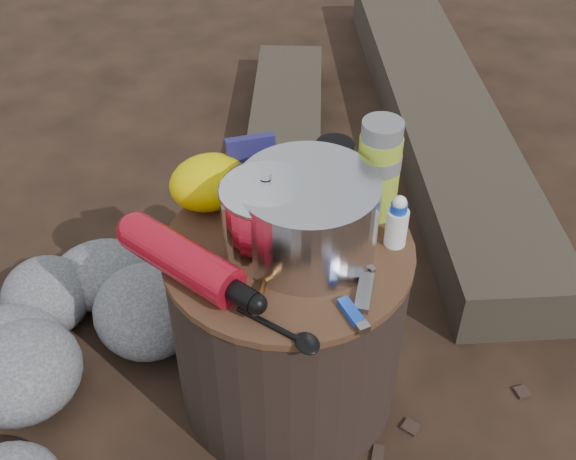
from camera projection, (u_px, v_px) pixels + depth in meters
name	position (u px, v px, depth m)	size (l,w,h in m)	color
ground	(288.00, 387.00, 1.61)	(60.00, 60.00, 0.00)	black
stump	(288.00, 324.00, 1.47)	(0.48, 0.48, 0.44)	black
rock_ring	(97.00, 411.00, 1.45)	(0.45, 0.99, 0.20)	slate
log_main	(438.00, 113.00, 2.36)	(0.31, 1.85, 0.16)	#342D23
log_small	(284.00, 152.00, 2.23)	(0.23, 1.26, 0.11)	#342D23
foil_windscreen	(308.00, 216.00, 1.27)	(0.26, 0.26, 0.16)	silver
camping_pot	(267.00, 214.00, 1.27)	(0.17, 0.17, 0.17)	white
fuel_bottle	(182.00, 259.00, 1.24)	(0.08, 0.31, 0.08)	#B41023
thermos	(379.00, 169.00, 1.34)	(0.08, 0.08, 0.20)	#A8C82F
travel_mug	(334.00, 167.00, 1.42)	(0.07, 0.07, 0.11)	black
stuff_sack	(209.00, 182.00, 1.39)	(0.16, 0.13, 0.11)	#F2D400
food_pouch	(252.00, 165.00, 1.42)	(0.10, 0.02, 0.13)	navy
lighter	(351.00, 311.00, 1.19)	(0.02, 0.08, 0.01)	#1541BC
multitool	(364.00, 293.00, 1.23)	(0.03, 0.09, 0.01)	#9D9DA1
pot_grabber	(358.00, 249.00, 1.31)	(0.03, 0.12, 0.01)	#9D9DA1
spork	(271.00, 325.00, 1.17)	(0.03, 0.16, 0.01)	black
squeeze_bottle	(397.00, 223.00, 1.30)	(0.04, 0.04, 0.10)	white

